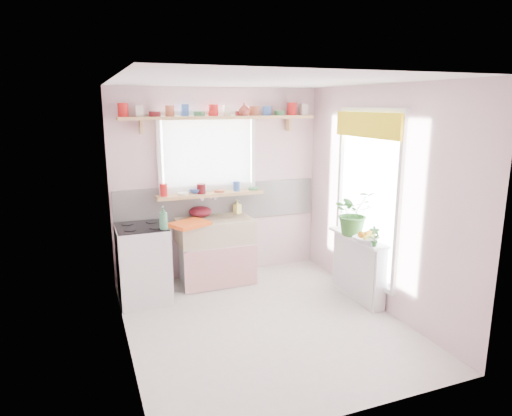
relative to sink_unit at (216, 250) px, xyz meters
name	(u,v)px	position (x,y,z in m)	size (l,w,h in m)	color
room	(287,180)	(0.81, -0.43, 0.94)	(3.20, 3.20, 3.20)	silver
sink_unit	(216,250)	(0.00, 0.00, 0.00)	(0.95, 0.65, 1.11)	white
cooker	(143,264)	(-0.95, -0.24, 0.03)	(0.58, 0.58, 0.93)	white
radiator_ledge	(358,266)	(1.45, -1.09, -0.03)	(0.22, 0.95, 0.78)	white
windowsill	(210,194)	(0.00, 0.19, 0.71)	(1.40, 0.22, 0.04)	tan
pine_shelf	(220,118)	(0.15, 0.18, 1.69)	(2.52, 0.24, 0.04)	tan
shelf_crockery	(220,111)	(0.15, 0.18, 1.76)	(2.47, 0.11, 0.12)	red
sill_crockery	(207,189)	(-0.05, 0.19, 0.78)	(1.35, 0.11, 0.12)	red
dish_tray	(189,224)	(-0.38, -0.19, 0.44)	(0.45, 0.33, 0.04)	#F15615
colander	(200,212)	(-0.13, 0.21, 0.49)	(0.30, 0.30, 0.14)	#540E19
jade_plant	(354,212)	(1.40, -1.02, 0.61)	(0.49, 0.42, 0.54)	#36722D
fruit_bowl	(366,240)	(1.36, -1.34, 0.38)	(0.28, 0.28, 0.07)	silver
herb_pot	(374,236)	(1.36, -1.49, 0.46)	(0.12, 0.08, 0.23)	#265E25
soap_bottle_sink	(237,207)	(0.37, 0.21, 0.51)	(0.08, 0.09, 0.18)	#F3F36C
sill_cup	(201,189)	(-0.11, 0.25, 0.78)	(0.14, 0.14, 0.11)	beige
sill_bowl	(197,191)	(-0.16, 0.25, 0.76)	(0.20, 0.20, 0.06)	#3652B2
shelf_vase	(244,109)	(0.45, 0.12, 1.79)	(0.16, 0.16, 0.16)	#A03C31
cooker_bottle	(163,218)	(-0.73, -0.46, 0.62)	(0.10, 0.10, 0.26)	#458A5F
fruit	(366,234)	(1.37, -1.34, 0.44)	(0.20, 0.14, 0.10)	orange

